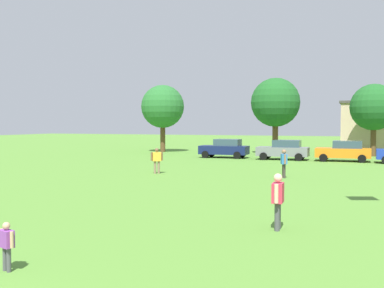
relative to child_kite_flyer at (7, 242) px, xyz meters
name	(u,v)px	position (x,y,z in m)	size (l,w,h in m)	color
ground_plane	(262,165)	(-0.01, 26.03, -0.62)	(160.00, 160.00, 0.00)	#568C33
child_kite_flyer	(7,242)	(0.00, 0.00, 0.00)	(0.47, 0.29, 1.05)	#4C4C51
adult_bystander	(278,197)	(4.68, 5.74, 0.36)	(0.33, 0.79, 1.66)	#4C4C51
bystander_near_trees	(157,158)	(-4.94, 18.17, 0.32)	(0.66, 0.52, 1.58)	#8C7259
bystander_midfield	(284,161)	(2.77, 18.65, 0.34)	(0.46, 0.73, 1.62)	#3F3833
parked_car_navy_0	(225,148)	(-4.66, 32.07, 0.24)	(4.30, 2.02, 1.68)	#141E4C
parked_car_gray_1	(284,150)	(0.65, 31.69, 0.24)	(4.30, 2.02, 1.68)	slate
parked_car_orange_2	(344,151)	(5.53, 31.69, 0.24)	(4.30, 2.02, 1.68)	orange
tree_far_left	(163,107)	(-13.34, 37.87, 4.25)	(4.63, 4.63, 7.21)	brown
tree_left	(275,103)	(-1.33, 38.64, 4.54)	(4.90, 4.90, 7.64)	brown
tree_center	(374,107)	(7.85, 38.73, 3.96)	(4.35, 4.35, 6.78)	brown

